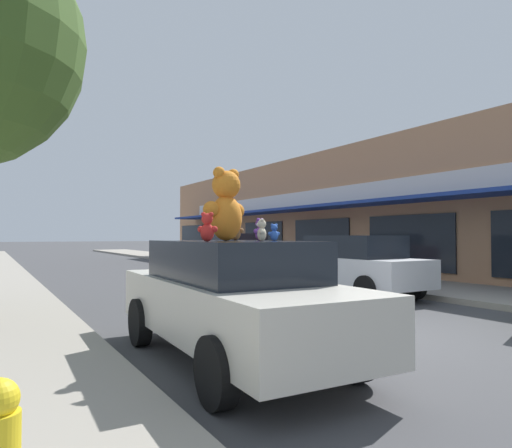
{
  "coord_description": "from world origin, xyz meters",
  "views": [
    {
      "loc": [
        -5.59,
        -5.54,
        1.65
      ],
      "look_at": [
        -0.8,
        2.57,
        1.89
      ],
      "focal_mm": 32.0,
      "sensor_mm": 36.0,
      "label": 1
    }
  ],
  "objects_px": {
    "parked_car_far_center": "(354,264)",
    "teddy_bear_cream": "(262,230)",
    "plush_art_car": "(232,297)",
    "teddy_bear_purple": "(260,230)",
    "teddy_bear_brown": "(235,229)",
    "teddy_bear_giant": "(226,206)",
    "teddy_bear_blue": "(274,233)",
    "teddy_bear_red": "(207,227)",
    "parked_car_far_right": "(235,254)"
  },
  "relations": [
    {
      "from": "plush_art_car",
      "to": "teddy_bear_cream",
      "type": "height_order",
      "value": "teddy_bear_cream"
    },
    {
      "from": "teddy_bear_brown",
      "to": "teddy_bear_blue",
      "type": "bearing_deg",
      "value": 125.95
    },
    {
      "from": "plush_art_car",
      "to": "teddy_bear_red",
      "type": "relative_size",
      "value": 13.43
    },
    {
      "from": "teddy_bear_giant",
      "to": "teddy_bear_cream",
      "type": "distance_m",
      "value": 0.88
    },
    {
      "from": "teddy_bear_purple",
      "to": "teddy_bear_brown",
      "type": "distance_m",
      "value": 0.75
    },
    {
      "from": "parked_car_far_right",
      "to": "teddy_bear_brown",
      "type": "bearing_deg",
      "value": -117.87
    },
    {
      "from": "plush_art_car",
      "to": "parked_car_far_center",
      "type": "relative_size",
      "value": 1.1
    },
    {
      "from": "teddy_bear_giant",
      "to": "teddy_bear_brown",
      "type": "bearing_deg",
      "value": -151.62
    },
    {
      "from": "teddy_bear_cream",
      "to": "teddy_bear_brown",
      "type": "bearing_deg",
      "value": -170.54
    },
    {
      "from": "teddy_bear_red",
      "to": "teddy_bear_blue",
      "type": "distance_m",
      "value": 1.06
    },
    {
      "from": "parked_car_far_center",
      "to": "parked_car_far_right",
      "type": "bearing_deg",
      "value": 90.0
    },
    {
      "from": "plush_art_car",
      "to": "parked_car_far_center",
      "type": "xyz_separation_m",
      "value": [
        5.84,
        4.01,
        0.04
      ]
    },
    {
      "from": "teddy_bear_cream",
      "to": "teddy_bear_purple",
      "type": "relative_size",
      "value": 0.91
    },
    {
      "from": "plush_art_car",
      "to": "teddy_bear_cream",
      "type": "xyz_separation_m",
      "value": [
        0.12,
        -0.56,
        0.87
      ]
    },
    {
      "from": "teddy_bear_blue",
      "to": "teddy_bear_purple",
      "type": "bearing_deg",
      "value": -50.99
    },
    {
      "from": "teddy_bear_red",
      "to": "teddy_bear_giant",
      "type": "bearing_deg",
      "value": -83.02
    },
    {
      "from": "plush_art_car",
      "to": "teddy_bear_red",
      "type": "bearing_deg",
      "value": -139.08
    },
    {
      "from": "parked_car_far_center",
      "to": "teddy_bear_giant",
      "type": "bearing_deg",
      "value": -146.98
    },
    {
      "from": "teddy_bear_blue",
      "to": "parked_car_far_right",
      "type": "relative_size",
      "value": 0.06
    },
    {
      "from": "teddy_bear_red",
      "to": "teddy_bear_blue",
      "type": "relative_size",
      "value": 1.51
    },
    {
      "from": "parked_car_far_right",
      "to": "parked_car_far_center",
      "type": "bearing_deg",
      "value": -90.0
    },
    {
      "from": "teddy_bear_brown",
      "to": "parked_car_far_center",
      "type": "bearing_deg",
      "value": -117.85
    },
    {
      "from": "teddy_bear_brown",
      "to": "teddy_bear_cream",
      "type": "bearing_deg",
      "value": 107.5
    },
    {
      "from": "teddy_bear_giant",
      "to": "teddy_bear_blue",
      "type": "bearing_deg",
      "value": 111.37
    },
    {
      "from": "plush_art_car",
      "to": "teddy_bear_blue",
      "type": "distance_m",
      "value": 1.02
    },
    {
      "from": "teddy_bear_giant",
      "to": "teddy_bear_purple",
      "type": "relative_size",
      "value": 3.26
    },
    {
      "from": "teddy_bear_brown",
      "to": "teddy_bear_giant",
      "type": "bearing_deg",
      "value": 78.64
    },
    {
      "from": "parked_car_far_center",
      "to": "teddy_bear_cream",
      "type": "bearing_deg",
      "value": -141.34
    },
    {
      "from": "teddy_bear_giant",
      "to": "teddy_bear_blue",
      "type": "height_order",
      "value": "teddy_bear_giant"
    },
    {
      "from": "teddy_bear_red",
      "to": "teddy_bear_cream",
      "type": "relative_size",
      "value": 1.25
    },
    {
      "from": "teddy_bear_giant",
      "to": "teddy_bear_red",
      "type": "distance_m",
      "value": 0.96
    },
    {
      "from": "teddy_bear_red",
      "to": "parked_car_far_right",
      "type": "relative_size",
      "value": 0.08
    },
    {
      "from": "plush_art_car",
      "to": "teddy_bear_blue",
      "type": "xyz_separation_m",
      "value": [
        0.49,
        -0.28,
        0.85
      ]
    },
    {
      "from": "parked_car_far_right",
      "to": "teddy_bear_purple",
      "type": "bearing_deg",
      "value": -116.34
    },
    {
      "from": "plush_art_car",
      "to": "teddy_bear_purple",
      "type": "height_order",
      "value": "teddy_bear_purple"
    },
    {
      "from": "teddy_bear_red",
      "to": "teddy_bear_purple",
      "type": "height_order",
      "value": "teddy_bear_red"
    },
    {
      "from": "teddy_bear_blue",
      "to": "teddy_bear_cream",
      "type": "bearing_deg",
      "value": 44.91
    },
    {
      "from": "teddy_bear_cream",
      "to": "parked_car_far_right",
      "type": "distance_m",
      "value": 12.85
    },
    {
      "from": "plush_art_car",
      "to": "teddy_bear_purple",
      "type": "bearing_deg",
      "value": -12.43
    },
    {
      "from": "teddy_bear_red",
      "to": "teddy_bear_cream",
      "type": "bearing_deg",
      "value": -141.99
    },
    {
      "from": "plush_art_car",
      "to": "teddy_bear_giant",
      "type": "bearing_deg",
      "value": 83.74
    },
    {
      "from": "teddy_bear_giant",
      "to": "parked_car_far_center",
      "type": "relative_size",
      "value": 0.24
    },
    {
      "from": "teddy_bear_purple",
      "to": "teddy_bear_brown",
      "type": "xyz_separation_m",
      "value": [
        0.02,
        0.75,
        0.02
      ]
    },
    {
      "from": "teddy_bear_brown",
      "to": "parked_car_far_right",
      "type": "height_order",
      "value": "teddy_bear_brown"
    },
    {
      "from": "teddy_bear_brown",
      "to": "teddy_bear_blue",
      "type": "height_order",
      "value": "teddy_bear_brown"
    },
    {
      "from": "teddy_bear_brown",
      "to": "teddy_bear_blue",
      "type": "xyz_separation_m",
      "value": [
        0.09,
        -0.93,
        -0.06
      ]
    },
    {
      "from": "teddy_bear_red",
      "to": "parked_car_far_center",
      "type": "relative_size",
      "value": 0.08
    },
    {
      "from": "teddy_bear_giant",
      "to": "parked_car_far_right",
      "type": "bearing_deg",
      "value": -138.34
    },
    {
      "from": "teddy_bear_giant",
      "to": "parked_car_far_right",
      "type": "relative_size",
      "value": 0.24
    },
    {
      "from": "teddy_bear_blue",
      "to": "parked_car_far_center",
      "type": "distance_m",
      "value": 6.9
    }
  ]
}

